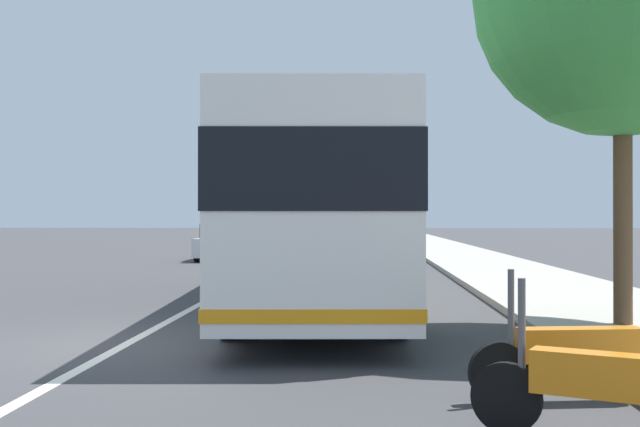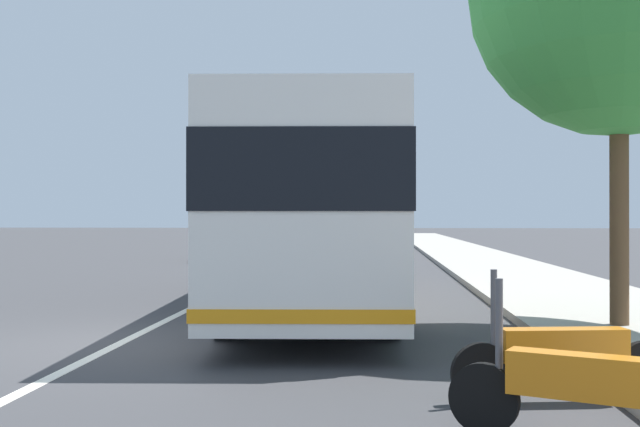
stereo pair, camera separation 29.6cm
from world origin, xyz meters
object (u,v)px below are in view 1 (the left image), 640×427
(motorcycle_angled, at_px, (579,354))
(car_ahead_same_lane, at_px, (325,243))
(coach_bus, at_px, (315,209))
(motorcycle_nearest_curb, at_px, (614,387))
(car_side_street, at_px, (226,243))

(motorcycle_angled, height_order, car_ahead_same_lane, car_ahead_same_lane)
(coach_bus, height_order, motorcycle_nearest_curb, coach_bus)
(motorcycle_nearest_curb, relative_size, motorcycle_angled, 0.96)
(motorcycle_angled, bearing_deg, car_ahead_same_lane, -89.10)
(car_side_street, bearing_deg, motorcycle_nearest_curb, 16.30)
(motorcycle_nearest_curb, bearing_deg, car_side_street, -47.82)
(motorcycle_angled, bearing_deg, motorcycle_nearest_curb, 76.73)
(motorcycle_angled, relative_size, car_side_street, 0.49)
(car_ahead_same_lane, bearing_deg, motorcycle_angled, -170.63)
(car_side_street, bearing_deg, motorcycle_angled, 17.58)
(car_side_street, bearing_deg, car_ahead_same_lane, 81.00)
(coach_bus, distance_m, car_side_street, 16.22)
(coach_bus, bearing_deg, car_side_street, 12.86)
(coach_bus, bearing_deg, car_ahead_same_lane, -1.32)
(motorcycle_angled, distance_m, car_ahead_same_lane, 22.73)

